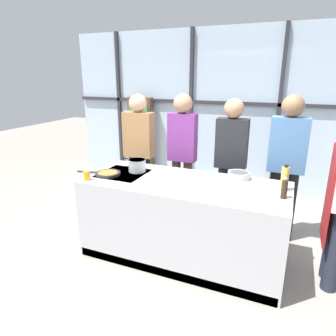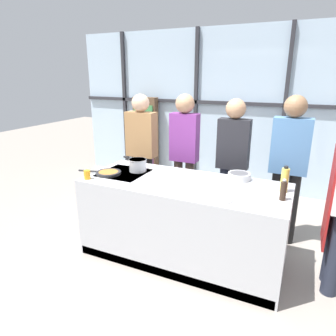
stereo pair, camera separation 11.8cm
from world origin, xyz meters
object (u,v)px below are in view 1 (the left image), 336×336
at_px(saucepan, 137,165).
at_px(spectator_far_right, 287,160).
at_px(spectator_far_left, 139,147).
at_px(pepper_grinder, 284,189).
at_px(white_plate, 222,198).
at_px(spectator_center_right, 231,156).
at_px(juice_glass_near, 87,176).
at_px(spectator_center_left, 182,149).
at_px(frying_pan, 107,173).
at_px(mixing_bowl, 239,175).
at_px(oil_bottle, 285,178).

bearing_deg(saucepan, spectator_far_right, 23.51).
height_order(spectator_far_left, pepper_grinder, spectator_far_left).
height_order(spectator_far_right, white_plate, spectator_far_right).
distance_m(spectator_center_right, juice_glass_near, 1.79).
xyz_separation_m(spectator_center_right, saucepan, (-0.97, -0.71, -0.03)).
height_order(spectator_center_right, white_plate, spectator_center_right).
bearing_deg(spectator_center_left, white_plate, 125.87).
xyz_separation_m(frying_pan, mixing_bowl, (1.42, 0.47, 0.02)).
bearing_deg(white_plate, pepper_grinder, 24.59).
bearing_deg(spectator_far_left, spectator_center_right, -180.00).
relative_size(spectator_center_right, juice_glass_near, 17.35).
distance_m(spectator_far_left, white_plate, 1.87).
height_order(spectator_center_left, mixing_bowl, spectator_center_left).
bearing_deg(spectator_far_left, white_plate, 142.56).
relative_size(oil_bottle, juice_glass_near, 2.65).
bearing_deg(white_plate, saucepan, 159.41).
xyz_separation_m(spectator_center_right, oil_bottle, (0.67, -0.68, 0.01)).
distance_m(spectator_center_right, frying_pan, 1.56).
distance_m(mixing_bowl, oil_bottle, 0.52).
bearing_deg(mixing_bowl, frying_pan, -161.87).
relative_size(spectator_far_left, spectator_center_right, 1.01).
distance_m(spectator_far_left, pepper_grinder, 2.20).
relative_size(spectator_far_right, juice_glass_near, 17.95).
relative_size(mixing_bowl, juice_glass_near, 2.45).
xyz_separation_m(spectator_far_right, white_plate, (-0.50, -1.14, -0.13)).
relative_size(spectator_center_left, mixing_bowl, 7.24).
distance_m(oil_bottle, pepper_grinder, 0.22).
bearing_deg(saucepan, spectator_center_left, 66.45).
height_order(mixing_bowl, oil_bottle, oil_bottle).
xyz_separation_m(spectator_far_right, mixing_bowl, (-0.47, -0.50, -0.10)).
bearing_deg(spectator_far_right, spectator_far_left, 0.00).
relative_size(spectator_far_right, saucepan, 4.80).
bearing_deg(spectator_center_right, spectator_far_left, 0.00).
height_order(spectator_center_left, spectator_center_right, spectator_center_left).
distance_m(frying_pan, oil_bottle, 1.93).
relative_size(spectator_center_right, pepper_grinder, 8.33).
xyz_separation_m(saucepan, oil_bottle, (1.64, 0.03, 0.05)).
height_order(spectator_far_left, spectator_center_left, spectator_center_left).
bearing_deg(mixing_bowl, white_plate, -93.20).
height_order(spectator_center_right, oil_bottle, spectator_center_right).
bearing_deg(oil_bottle, spectator_center_left, 153.11).
bearing_deg(saucepan, oil_bottle, 1.19).
xyz_separation_m(mixing_bowl, oil_bottle, (0.48, -0.18, 0.08)).
height_order(spectator_far_left, saucepan, spectator_far_left).
bearing_deg(frying_pan, juice_glass_near, -114.56).
bearing_deg(spectator_center_left, juice_glass_near, 60.64).
height_order(spectator_far_left, juice_glass_near, spectator_far_left).
bearing_deg(juice_glass_near, oil_bottle, 14.49).
bearing_deg(spectator_center_left, mixing_bowl, 149.88).
distance_m(spectator_far_right, oil_bottle, 0.68).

